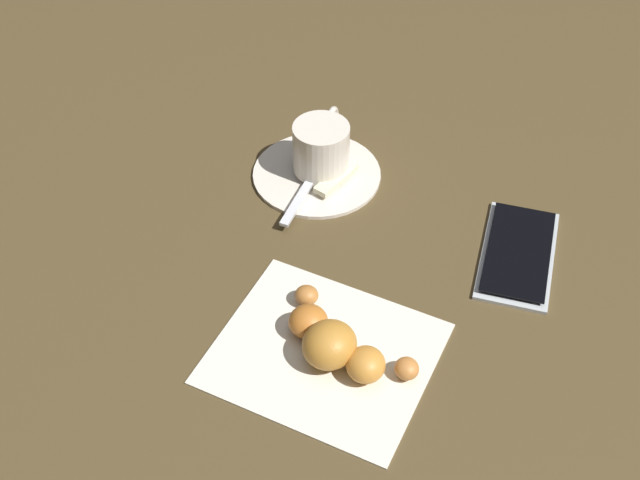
# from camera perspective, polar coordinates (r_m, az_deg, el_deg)

# --- Properties ---
(ground_plane) EXTENTS (1.80, 1.80, 0.00)m
(ground_plane) POSITION_cam_1_polar(r_m,az_deg,el_deg) (0.81, 0.07, -0.72)
(ground_plane) COLOR #493A20
(saucer) EXTENTS (0.14, 0.14, 0.01)m
(saucer) POSITION_cam_1_polar(r_m,az_deg,el_deg) (0.88, -0.22, 4.62)
(saucer) COLOR silver
(saucer) RESTS_ON ground
(espresso_cup) EXTENTS (0.09, 0.06, 0.05)m
(espresso_cup) POSITION_cam_1_polar(r_m,az_deg,el_deg) (0.87, 0.12, 6.39)
(espresso_cup) COLOR silver
(espresso_cup) RESTS_ON saucer
(teaspoon) EXTENTS (0.12, 0.02, 0.01)m
(teaspoon) POSITION_cam_1_polar(r_m,az_deg,el_deg) (0.87, -0.43, 4.49)
(teaspoon) COLOR silver
(teaspoon) RESTS_ON saucer
(sugar_packet) EXTENTS (0.06, 0.03, 0.01)m
(sugar_packet) POSITION_cam_1_polar(r_m,az_deg,el_deg) (0.87, 1.10, 4.22)
(sugar_packet) COLOR beige
(sugar_packet) RESTS_ON saucer
(napkin) EXTENTS (0.18, 0.20, 0.00)m
(napkin) POSITION_cam_1_polar(r_m,az_deg,el_deg) (0.72, 0.27, -7.70)
(napkin) COLOR silver
(napkin) RESTS_ON ground
(croissant) EXTENTS (0.10, 0.13, 0.04)m
(croissant) POSITION_cam_1_polar(r_m,az_deg,el_deg) (0.71, 1.00, -7.00)
(croissant) COLOR #AF6D31
(croissant) RESTS_ON napkin
(cell_phone) EXTENTS (0.14, 0.07, 0.01)m
(cell_phone) POSITION_cam_1_polar(r_m,az_deg,el_deg) (0.82, 13.37, -0.89)
(cell_phone) COLOR #B2B8BB
(cell_phone) RESTS_ON ground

